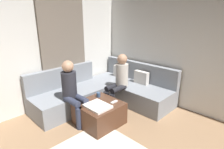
# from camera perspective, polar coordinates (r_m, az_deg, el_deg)

# --- Properties ---
(curtain_panel) EXTENTS (0.06, 1.10, 2.50)m
(curtain_panel) POSITION_cam_1_polar(r_m,az_deg,el_deg) (4.31, -14.82, 7.61)
(curtain_panel) COLOR #726659
(curtain_panel) RESTS_ON ground_plane
(sectional_couch) EXTENTS (2.10, 2.55, 0.87)m
(sectional_couch) POSITION_cam_1_polar(r_m,az_deg,el_deg) (4.33, -1.93, -5.18)
(sectional_couch) COLOR gray
(sectional_couch) RESTS_ON ground_plane
(ottoman) EXTENTS (0.76, 0.76, 0.42)m
(ottoman) POSITION_cam_1_polar(r_m,az_deg,el_deg) (3.55, -4.02, -12.00)
(ottoman) COLOR #4C2D1E
(ottoman) RESTS_ON ground_plane
(folded_blanket) EXTENTS (0.44, 0.36, 0.04)m
(folded_blanket) POSITION_cam_1_polar(r_m,az_deg,el_deg) (3.30, -4.53, -9.88)
(folded_blanket) COLOR white
(folded_blanket) RESTS_ON ottoman
(coffee_mug) EXTENTS (0.08, 0.08, 0.10)m
(coffee_mug) POSITION_cam_1_polar(r_m,az_deg,el_deg) (3.68, -4.27, -6.32)
(coffee_mug) COLOR #334C72
(coffee_mug) RESTS_ON ottoman
(game_remote) EXTENTS (0.05, 0.15, 0.02)m
(game_remote) POSITION_cam_1_polar(r_m,az_deg,el_deg) (3.46, 0.66, -8.60)
(game_remote) COLOR white
(game_remote) RESTS_ON ottoman
(person_on_couch_back) EXTENTS (0.30, 0.60, 1.20)m
(person_on_couch_back) POSITION_cam_1_polar(r_m,az_deg,el_deg) (3.99, 2.18, -1.42)
(person_on_couch_back) COLOR black
(person_on_couch_back) RESTS_ON ground_plane
(person_on_couch_side) EXTENTS (0.60, 0.30, 1.20)m
(person_on_couch_side) POSITION_cam_1_polar(r_m,az_deg,el_deg) (3.51, -12.34, -4.62)
(person_on_couch_side) COLOR #2D3347
(person_on_couch_side) RESTS_ON ground_plane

